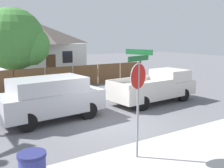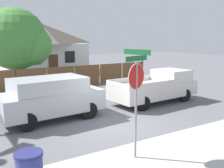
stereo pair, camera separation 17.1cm
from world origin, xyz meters
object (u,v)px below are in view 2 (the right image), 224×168
object	(u,v)px
house	(42,47)
oak_tree	(19,40)
stop_sign	(136,85)
red_suv	(51,97)
orange_pickup	(157,87)

from	to	relation	value
house	oak_tree	xyz separation A→B (m)	(-3.84, -7.53, 0.78)
stop_sign	red_suv	bearing A→B (deg)	83.18
red_suv	stop_sign	size ratio (longest dim) A/B	1.41
orange_pickup	stop_sign	distance (m)	7.22
stop_sign	oak_tree	bearing A→B (deg)	73.77
oak_tree	red_suv	xyz separation A→B (m)	(-0.60, -8.32, -2.33)
red_suv	oak_tree	bearing A→B (deg)	81.67
house	orange_pickup	size ratio (longest dim) A/B	1.53
oak_tree	orange_pickup	xyz separation A→B (m)	(5.45, -8.30, -2.49)
house	red_suv	xyz separation A→B (m)	(-4.44, -15.86, -1.55)
oak_tree	stop_sign	xyz separation A→B (m)	(0.34, -13.23, -1.12)
oak_tree	house	bearing A→B (deg)	62.97
orange_pickup	stop_sign	xyz separation A→B (m)	(-5.11, -4.92, 1.37)
orange_pickup	stop_sign	size ratio (longest dim) A/B	1.60
red_suv	orange_pickup	size ratio (longest dim) A/B	0.88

